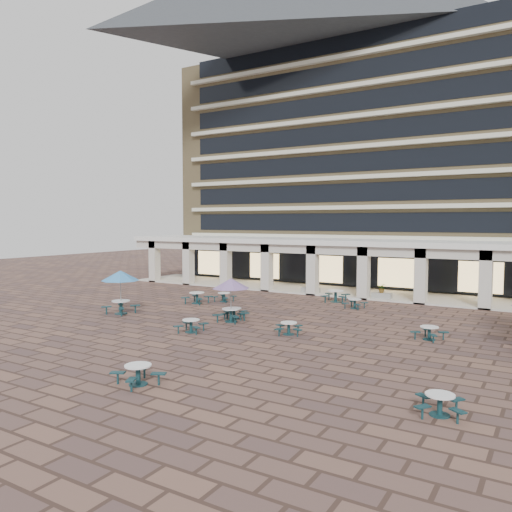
% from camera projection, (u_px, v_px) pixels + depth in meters
% --- Properties ---
extents(ground, '(120.00, 120.00, 0.00)m').
position_uv_depth(ground, '(254.00, 325.00, 28.31)').
color(ground, brown).
rests_on(ground, ground).
extents(apartment_building, '(40.00, 15.50, 25.20)m').
position_uv_depth(apartment_building, '(389.00, 153.00, 49.14)').
color(apartment_building, '#978155').
rests_on(apartment_building, ground).
extents(retail_arcade, '(42.00, 6.60, 4.40)m').
position_uv_depth(retail_arcade, '(349.00, 257.00, 40.72)').
color(retail_arcade, white).
rests_on(retail_arcade, ground).
extents(picnic_table_1, '(1.80, 1.80, 0.69)m').
position_uv_depth(picnic_table_1, '(191.00, 325.00, 26.44)').
color(picnic_table_1, '#14353E').
rests_on(picnic_table_1, ground).
extents(picnic_table_2, '(1.94, 1.94, 0.73)m').
position_uv_depth(picnic_table_2, '(138.00, 373.00, 17.96)').
color(picnic_table_2, '#14353E').
rests_on(picnic_table_2, ground).
extents(picnic_table_3, '(1.69, 1.69, 0.67)m').
position_uv_depth(picnic_table_3, '(440.00, 403.00, 15.10)').
color(picnic_table_3, '#14353E').
rests_on(picnic_table_3, ground).
extents(picnic_table_4, '(2.38, 2.38, 2.75)m').
position_uv_depth(picnic_table_4, '(120.00, 277.00, 31.59)').
color(picnic_table_4, '#14353E').
rests_on(picnic_table_4, ground).
extents(picnic_table_5, '(1.83, 1.83, 0.67)m').
position_uv_depth(picnic_table_5, '(234.00, 312.00, 30.10)').
color(picnic_table_5, '#14353E').
rests_on(picnic_table_5, ground).
extents(picnic_table_6, '(2.20, 2.20, 2.54)m').
position_uv_depth(picnic_table_6, '(231.00, 285.00, 29.09)').
color(picnic_table_6, '#14353E').
rests_on(picnic_table_6, ground).
extents(picnic_table_7, '(1.78, 1.78, 0.65)m').
position_uv_depth(picnic_table_7, '(289.00, 327.00, 25.93)').
color(picnic_table_7, '#14353E').
rests_on(picnic_table_7, ground).
extents(picnic_table_8, '(1.51, 1.51, 0.67)m').
position_uv_depth(picnic_table_8, '(224.00, 296.00, 36.49)').
color(picnic_table_8, '#14353E').
rests_on(picnic_table_8, ground).
extents(picnic_table_9, '(1.59, 1.59, 0.65)m').
position_uv_depth(picnic_table_9, '(355.00, 303.00, 33.65)').
color(picnic_table_9, '#14353E').
rests_on(picnic_table_9, ground).
extents(picnic_table_10, '(1.76, 1.76, 0.67)m').
position_uv_depth(picnic_table_10, '(429.00, 332.00, 24.78)').
color(picnic_table_10, '#14353E').
rests_on(picnic_table_10, ground).
extents(picnic_table_12, '(1.94, 1.94, 0.81)m').
position_uv_depth(picnic_table_12, '(197.00, 297.00, 35.67)').
color(picnic_table_12, '#14353E').
rests_on(picnic_table_12, ground).
extents(picnic_table_13, '(2.16, 2.16, 0.86)m').
position_uv_depth(picnic_table_13, '(336.00, 295.00, 36.36)').
color(picnic_table_13, '#14353E').
rests_on(picnic_table_13, ground).
extents(planter_left, '(1.50, 0.60, 1.24)m').
position_uv_depth(planter_left, '(311.00, 288.00, 40.57)').
color(planter_left, '#969590').
rests_on(planter_left, ground).
extents(planter_right, '(1.50, 0.60, 1.22)m').
position_uv_depth(planter_right, '(382.00, 293.00, 37.52)').
color(planter_right, '#969590').
rests_on(planter_right, ground).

